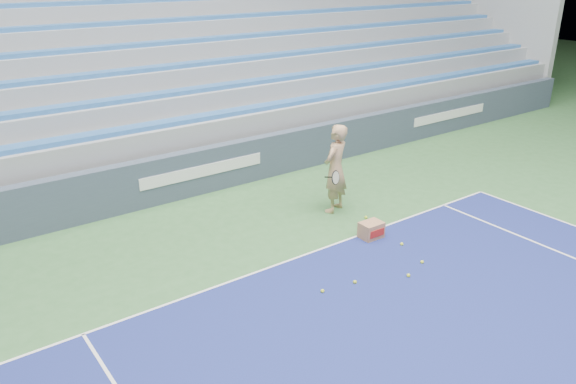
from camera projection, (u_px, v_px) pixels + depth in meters
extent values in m
cube|color=white|center=(301.00, 256.00, 10.64)|extent=(10.97, 0.05, 0.00)
cube|color=#384456|center=(200.00, 171.00, 13.44)|extent=(30.00, 0.30, 1.10)
cube|color=white|center=(204.00, 171.00, 13.30)|extent=(3.20, 0.02, 0.28)
cube|color=white|center=(450.00, 115.00, 18.19)|extent=(3.40, 0.02, 0.28)
cube|color=gray|center=(129.00, 129.00, 16.84)|extent=(30.00, 8.50, 1.10)
cube|color=gray|center=(126.00, 103.00, 16.54)|extent=(30.00, 8.50, 0.50)
cube|color=#3066AF|center=(185.00, 120.00, 13.52)|extent=(29.60, 0.42, 0.11)
cube|color=gray|center=(119.00, 83.00, 16.67)|extent=(30.00, 7.65, 0.50)
cube|color=#3066AF|center=(168.00, 93.00, 13.97)|extent=(29.60, 0.42, 0.11)
cube|color=gray|center=(112.00, 64.00, 16.79)|extent=(30.00, 6.80, 0.50)
cube|color=#3066AF|center=(152.00, 68.00, 14.41)|extent=(29.60, 0.42, 0.11)
cube|color=gray|center=(105.00, 46.00, 16.92)|extent=(30.00, 5.95, 0.50)
cube|color=#3066AF|center=(137.00, 45.00, 14.86)|extent=(29.60, 0.42, 0.11)
cube|color=gray|center=(98.00, 27.00, 17.05)|extent=(30.00, 5.10, 0.50)
cube|color=#3066AF|center=(123.00, 23.00, 15.31)|extent=(29.60, 0.42, 0.11)
cube|color=gray|center=(92.00, 9.00, 17.18)|extent=(30.00, 4.25, 0.50)
cube|color=#3066AF|center=(110.00, 2.00, 15.75)|extent=(29.60, 0.42, 0.11)
cube|color=gray|center=(461.00, 16.00, 24.14)|extent=(0.30, 8.80, 6.10)
cube|color=gray|center=(69.00, 11.00, 19.07)|extent=(31.00, 0.40, 7.30)
imported|color=tan|center=(335.00, 169.00, 12.27)|extent=(0.85, 0.71, 1.99)
cylinder|color=black|center=(330.00, 177.00, 11.91)|extent=(0.12, 0.27, 0.08)
cylinder|color=beige|center=(336.00, 178.00, 11.61)|extent=(0.29, 0.16, 0.28)
torus|color=black|center=(336.00, 178.00, 11.61)|extent=(0.31, 0.18, 0.30)
cube|color=#A3714F|center=(371.00, 230.00, 11.32)|extent=(0.46, 0.35, 0.34)
cube|color=#B21E19|center=(377.00, 233.00, 11.19)|extent=(0.36, 0.02, 0.15)
sphere|color=#CFE22E|center=(402.00, 244.00, 11.05)|extent=(0.07, 0.07, 0.07)
sphere|color=#CFE22E|center=(365.00, 235.00, 11.41)|extent=(0.07, 0.07, 0.07)
sphere|color=#CFE22E|center=(355.00, 282.00, 9.74)|extent=(0.07, 0.07, 0.07)
sphere|color=#CFE22E|center=(408.00, 275.00, 9.94)|extent=(0.07, 0.07, 0.07)
sphere|color=#CFE22E|center=(366.00, 217.00, 12.22)|extent=(0.07, 0.07, 0.07)
sphere|color=#CFE22E|center=(323.00, 291.00, 9.47)|extent=(0.07, 0.07, 0.07)
sphere|color=#CFE22E|center=(422.00, 262.00, 10.39)|extent=(0.07, 0.07, 0.07)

